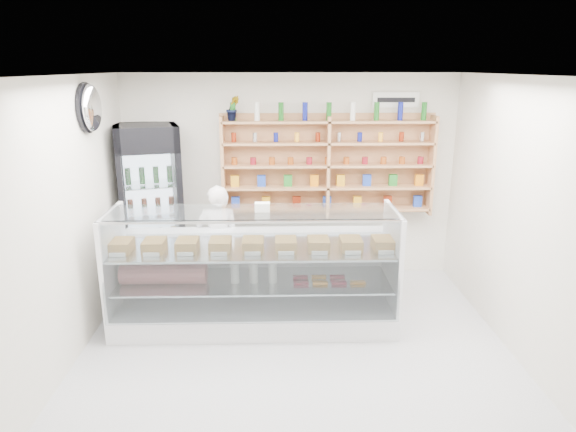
{
  "coord_description": "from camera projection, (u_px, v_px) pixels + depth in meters",
  "views": [
    {
      "loc": [
        -0.21,
        -4.44,
        2.88
      ],
      "look_at": [
        -0.07,
        0.9,
        1.32
      ],
      "focal_mm": 32.0,
      "sensor_mm": 36.0,
      "label": 1
    }
  ],
  "objects": [
    {
      "name": "room",
      "position": [
        298.0,
        235.0,
        4.68
      ],
      "size": [
        5.0,
        5.0,
        5.0
      ],
      "color": "#BABBC0",
      "rests_on": "ground"
    },
    {
      "name": "display_counter",
      "position": [
        255.0,
        294.0,
        5.87
      ],
      "size": [
        3.16,
        0.94,
        1.38
      ],
      "color": "white",
      "rests_on": "floor"
    },
    {
      "name": "shop_worker",
      "position": [
        219.0,
        243.0,
        6.42
      ],
      "size": [
        0.56,
        0.38,
        1.49
      ],
      "primitive_type": "imported",
      "rotation": [
        0.0,
        0.0,
        3.18
      ],
      "color": "silver",
      "rests_on": "floor"
    },
    {
      "name": "drinks_cooler",
      "position": [
        151.0,
        207.0,
        6.77
      ],
      "size": [
        0.96,
        0.95,
        2.17
      ],
      "rotation": [
        0.0,
        0.0,
        0.28
      ],
      "color": "black",
      "rests_on": "floor"
    },
    {
      "name": "wall_shelving",
      "position": [
        328.0,
        166.0,
        6.89
      ],
      "size": [
        2.84,
        0.28,
        1.33
      ],
      "color": "tan",
      "rests_on": "back_wall"
    },
    {
      "name": "potted_plant",
      "position": [
        233.0,
        108.0,
        6.64
      ],
      "size": [
        0.21,
        0.19,
        0.32
      ],
      "primitive_type": "imported",
      "rotation": [
        0.0,
        0.0,
        0.34
      ],
      "color": "#1E6626",
      "rests_on": "wall_shelving"
    },
    {
      "name": "security_mirror",
      "position": [
        91.0,
        108.0,
        5.49
      ],
      "size": [
        0.15,
        0.5,
        0.5
      ],
      "primitive_type": "ellipsoid",
      "color": "silver",
      "rests_on": "left_wall"
    },
    {
      "name": "wall_sign",
      "position": [
        396.0,
        100.0,
        6.79
      ],
      "size": [
        0.62,
        0.03,
        0.2
      ],
      "primitive_type": "cube",
      "color": "white",
      "rests_on": "back_wall"
    }
  ]
}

